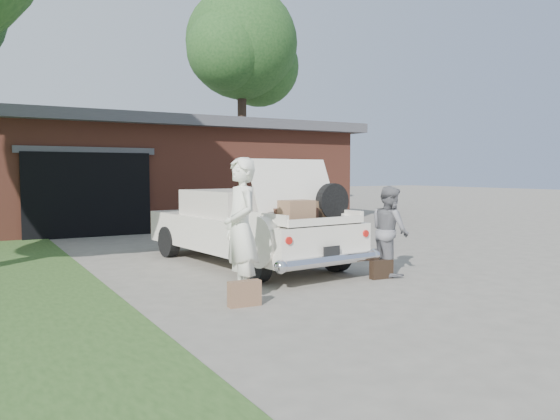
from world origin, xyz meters
TOP-DOWN VIEW (x-y plane):
  - ground at (0.00, 0.00)m, footprint 90.00×90.00m
  - house at (0.98, 11.47)m, footprint 12.80×7.80m
  - tree_right at (7.73, 17.61)m, footprint 6.25×5.43m
  - sedan at (0.21, 2.16)m, footprint 2.33×4.93m
  - woman_left at (-1.13, -0.33)m, footprint 0.51×0.73m
  - woman_right at (1.75, 0.02)m, footprint 0.71×0.82m
  - suitcase_left at (-1.25, -0.66)m, footprint 0.43×0.16m
  - suitcase_right at (1.43, -0.15)m, footprint 0.39×0.15m

SIDE VIEW (x-z plane):
  - ground at x=0.00m, z-range 0.00..0.00m
  - suitcase_right at x=1.43m, z-range 0.00..0.30m
  - suitcase_left at x=-1.25m, z-range 0.00..0.32m
  - sedan at x=0.21m, z-range -0.25..1.66m
  - woman_right at x=1.75m, z-range 0.00..1.47m
  - woman_left at x=-1.13m, z-range 0.00..1.89m
  - house at x=0.98m, z-range 0.02..3.32m
  - tree_right at x=7.73m, z-range 2.28..12.96m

